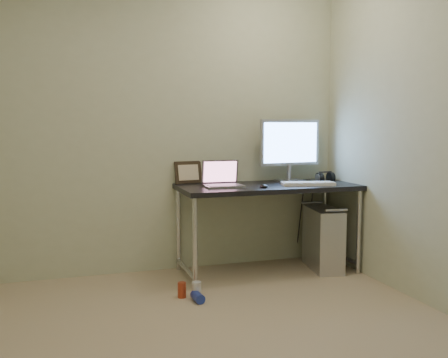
% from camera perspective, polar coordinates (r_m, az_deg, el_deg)
% --- Properties ---
extents(wall_back, '(3.50, 0.02, 2.50)m').
position_cam_1_polar(wall_back, '(4.25, -9.26, 6.08)').
color(wall_back, beige).
rests_on(wall_back, ground).
extents(desk, '(1.50, 0.66, 0.75)m').
position_cam_1_polar(desk, '(4.24, 5.01, -1.78)').
color(desk, black).
rests_on(desk, ground).
extents(tower_computer, '(0.31, 0.54, 0.56)m').
position_cam_1_polar(tower_computer, '(4.47, 11.24, -6.69)').
color(tower_computer, silver).
rests_on(tower_computer, ground).
extents(cable_a, '(0.01, 0.16, 0.69)m').
position_cam_1_polar(cable_a, '(4.71, 8.72, -4.32)').
color(cable_a, black).
rests_on(cable_a, ground).
extents(cable_b, '(0.02, 0.11, 0.71)m').
position_cam_1_polar(cable_b, '(4.74, 9.80, -4.52)').
color(cable_b, black).
rests_on(cable_b, ground).
extents(can_red, '(0.08, 0.08, 0.11)m').
position_cam_1_polar(can_red, '(3.73, -4.83, -12.52)').
color(can_red, '#A8381D').
rests_on(can_red, ground).
extents(can_white, '(0.08, 0.08, 0.12)m').
position_cam_1_polar(can_white, '(3.69, -3.14, -12.58)').
color(can_white, silver).
rests_on(can_white, ground).
extents(can_blue, '(0.08, 0.13, 0.07)m').
position_cam_1_polar(can_blue, '(3.64, -3.02, -13.32)').
color(can_blue, '#2337A3').
rests_on(can_blue, ground).
extents(laptop, '(0.32, 0.27, 0.21)m').
position_cam_1_polar(laptop, '(4.09, -0.19, -0.15)').
color(laptop, '#A1A0A7').
rests_on(laptop, desk).
extents(monitor, '(0.59, 0.20, 0.55)m').
position_cam_1_polar(monitor, '(4.49, 7.55, 3.83)').
color(monitor, '#A1A0A7').
rests_on(monitor, desk).
extents(keyboard, '(0.46, 0.24, 0.03)m').
position_cam_1_polar(keyboard, '(4.23, 9.59, -0.54)').
color(keyboard, white).
rests_on(keyboard, desk).
extents(mouse_right, '(0.08, 0.12, 0.04)m').
position_cam_1_polar(mouse_right, '(4.34, 12.04, -0.36)').
color(mouse_right, black).
rests_on(mouse_right, desk).
extents(mouse_left, '(0.08, 0.11, 0.03)m').
position_cam_1_polar(mouse_left, '(4.03, 4.56, -0.74)').
color(mouse_left, black).
rests_on(mouse_left, desk).
extents(headphones, '(0.16, 0.10, 0.11)m').
position_cam_1_polar(headphones, '(4.61, 11.49, 0.15)').
color(headphones, black).
rests_on(headphones, desk).
extents(picture_frame, '(0.25, 0.10, 0.19)m').
position_cam_1_polar(picture_frame, '(4.31, -4.11, 0.76)').
color(picture_frame, black).
rests_on(picture_frame, desk).
extents(webcam, '(0.05, 0.04, 0.12)m').
position_cam_1_polar(webcam, '(4.34, -2.00, 0.73)').
color(webcam, silver).
rests_on(webcam, desk).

